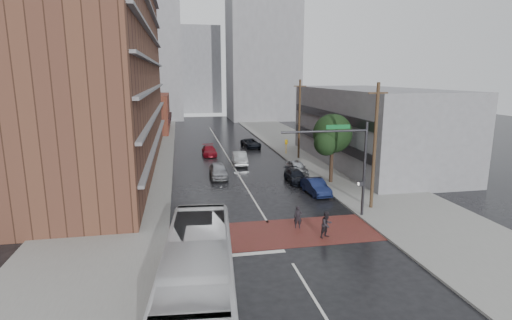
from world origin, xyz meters
TOP-DOWN VIEW (x-y plane):
  - ground at (0.00, 0.00)m, footprint 160.00×160.00m
  - crosswalk at (0.00, 0.50)m, footprint 14.00×5.00m
  - sidewalk_west at (-11.50, 25.00)m, footprint 9.00×90.00m
  - sidewalk_east at (11.50, 25.00)m, footprint 9.00×90.00m
  - apartment_block at (-14.00, 24.00)m, footprint 10.00×44.00m
  - storefront_west at (-12.00, 54.00)m, footprint 8.00×16.00m
  - building_east at (16.50, 20.00)m, footprint 11.00×26.00m
  - distant_tower_west at (-14.00, 78.00)m, footprint 18.00×16.00m
  - distant_tower_east at (14.00, 72.00)m, footprint 16.00×14.00m
  - distant_tower_center at (0.00, 95.00)m, footprint 12.00×10.00m
  - street_tree at (8.52, 12.03)m, footprint 4.20×4.10m
  - signal_mast at (5.85, 2.50)m, footprint 6.50×0.30m
  - utility_pole_near at (8.80, 4.00)m, footprint 1.60×0.26m
  - utility_pole_far at (8.80, 24.00)m, footprint 1.60×0.26m
  - transit_bus at (-5.50, -8.27)m, footprint 4.10×12.98m
  - pedestrian_a at (1.86, 1.17)m, footprint 0.66×0.52m
  - pedestrian_b at (3.23, -0.78)m, footprint 1.07×0.98m
  - car_travel_a at (-2.24, 16.36)m, footprint 1.88×4.52m
  - car_travel_b at (0.88, 22.02)m, footprint 1.84×4.67m
  - car_travel_c at (-2.29, 28.42)m, footprint 1.85×4.43m
  - suv_travel at (4.23, 33.20)m, footprint 2.71×4.88m
  - car_parked_near at (5.80, 8.75)m, footprint 1.75×4.29m
  - car_parked_mid at (5.20, 13.07)m, footprint 1.74×4.19m
  - car_parked_far at (6.30, 16.40)m, footprint 1.88×4.23m

SIDE VIEW (x-z plane):
  - ground at x=0.00m, z-range 0.00..0.00m
  - crosswalk at x=0.00m, z-range 0.00..0.02m
  - sidewalk_west at x=-11.50m, z-range 0.00..0.15m
  - sidewalk_east at x=11.50m, z-range 0.00..0.15m
  - car_parked_mid at x=5.20m, z-range 0.00..1.21m
  - car_travel_c at x=-2.29m, z-range 0.00..1.28m
  - suv_travel at x=4.23m, z-range 0.00..1.29m
  - car_parked_near at x=5.80m, z-range 0.00..1.38m
  - car_parked_far at x=6.30m, z-range 0.00..1.41m
  - car_travel_b at x=0.88m, z-range 0.00..1.51m
  - car_travel_a at x=-2.24m, z-range 0.00..1.53m
  - pedestrian_a at x=1.86m, z-range 0.00..1.60m
  - pedestrian_b at x=3.23m, z-range 0.00..1.80m
  - transit_bus at x=-5.50m, z-range 0.00..3.56m
  - storefront_west at x=-12.00m, z-range 0.00..7.00m
  - building_east at x=16.50m, z-range 0.00..9.00m
  - signal_mast at x=5.85m, z-range 1.13..8.33m
  - street_tree at x=8.52m, z-range 1.28..8.18m
  - utility_pole_near at x=8.80m, z-range 0.14..10.14m
  - utility_pole_far at x=8.80m, z-range 0.14..10.14m
  - distant_tower_center at x=0.00m, z-range 0.00..24.00m
  - apartment_block at x=-14.00m, z-range 0.00..28.00m
  - distant_tower_west at x=-14.00m, z-range 0.00..32.00m
  - distant_tower_east at x=14.00m, z-range 0.00..36.00m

